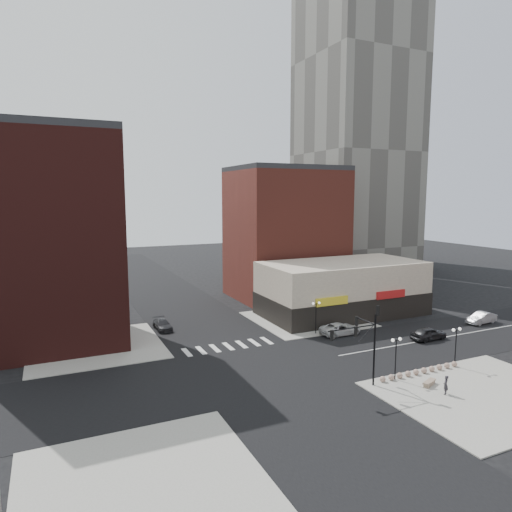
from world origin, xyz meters
TOP-DOWN VIEW (x-y plane):
  - ground at (0.00, 0.00)m, footprint 240.00×240.00m
  - road_ew at (0.00, 0.00)m, footprint 200.00×14.00m
  - road_ns at (0.00, 0.00)m, footprint 14.00×200.00m
  - sidewalk_nw at (-14.50, 14.50)m, footprint 15.00×15.00m
  - sidewalk_ne at (14.50, 14.50)m, footprint 15.00×15.00m
  - sidewalk_se at (16.00, -14.00)m, footprint 18.00×14.00m
  - sidewalk_sw at (-14.50, -14.50)m, footprint 15.00×15.00m
  - building_nw at (-19.00, 18.50)m, footprint 16.00×15.00m
  - building_ne_midrise at (19.00, 29.50)m, footprint 18.00×15.00m
  - tower_near at (40.00, 38.00)m, footprint 20.00×20.00m
  - tower_far at (60.00, 56.00)m, footprint 18.00×18.00m
  - building_ne_row at (21.00, 15.00)m, footprint 24.20×12.20m
  - traffic_signal at (7.24, -7.83)m, footprint 5.59×3.09m
  - street_lamp_se_a at (11.00, -8.00)m, footprint 1.22×0.32m
  - street_lamp_se_b at (19.00, -8.00)m, footprint 1.22×0.32m
  - street_lamp_ne at (12.00, 8.00)m, footprint 1.22×0.32m
  - bollard_row at (14.22, -8.00)m, footprint 10.02×0.57m
  - white_suv at (14.79, 6.50)m, footprint 5.55×2.62m
  - dark_sedan_east at (23.50, 0.10)m, footprint 4.83×2.01m
  - silver_sedan at (35.85, 2.50)m, footprint 4.91×2.03m
  - dark_sedan_north at (-5.62, 18.35)m, footprint 1.99×4.67m
  - pedestrian at (12.81, -12.52)m, footprint 0.76×0.71m
  - stone_bench at (12.98, -10.46)m, footprint 1.95×1.28m

SIDE VIEW (x-z plane):
  - ground at x=0.00m, z-range 0.00..0.00m
  - road_ew at x=0.00m, z-range 0.00..0.02m
  - road_ns at x=0.00m, z-range 0.00..0.02m
  - sidewalk_nw at x=-14.50m, z-range 0.00..0.12m
  - sidewalk_ne at x=14.50m, z-range 0.00..0.12m
  - sidewalk_se at x=16.00m, z-range 0.00..0.12m
  - sidewalk_sw at x=-14.50m, z-range 0.00..0.12m
  - stone_bench at x=12.98m, z-range 0.14..0.57m
  - bollard_row at x=14.22m, z-range 0.12..0.69m
  - dark_sedan_north at x=-5.62m, z-range 0.00..1.34m
  - white_suv at x=14.79m, z-range 0.00..1.53m
  - silver_sedan at x=35.85m, z-range 0.00..1.58m
  - dark_sedan_east at x=23.50m, z-range 0.00..1.64m
  - pedestrian at x=12.81m, z-range 0.12..1.85m
  - street_lamp_se_a at x=11.00m, z-range 1.21..5.37m
  - street_lamp_se_b at x=19.00m, z-range 1.21..5.37m
  - street_lamp_ne at x=12.00m, z-range 1.21..5.37m
  - building_ne_row at x=21.00m, z-range -0.70..7.30m
  - traffic_signal at x=7.24m, z-range 1.07..8.85m
  - building_ne_midrise at x=19.00m, z-range 0.00..22.00m
  - building_nw at x=-19.00m, z-range 0.00..25.00m
  - tower_far at x=60.00m, z-range 0.00..82.00m
  - tower_near at x=40.00m, z-range 0.00..90.00m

